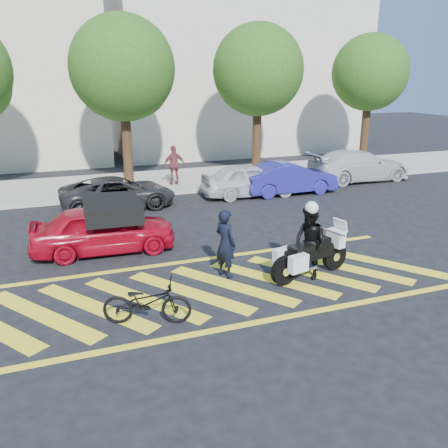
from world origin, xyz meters
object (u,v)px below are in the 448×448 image
object	(u,v)px
officer_bike	(225,243)
parked_right	(289,178)
parked_mid_left	(118,193)
officer_moto	(310,243)
police_motorcycle	(310,255)
red_convertible	(103,229)
bicycle	(147,302)
parked_far_right	(358,166)
parked_mid_right	(250,180)

from	to	relation	value
officer_bike	parked_right	distance (m)	9.37
parked_mid_left	officer_moto	bearing A→B (deg)	-157.98
police_motorcycle	red_convertible	xyz separation A→B (m)	(-4.70, 3.70, 0.10)
bicycle	parked_mid_left	xyz separation A→B (m)	(0.78, 9.32, 0.13)
bicycle	parked_far_right	distance (m)	16.23
officer_bike	parked_mid_left	size ratio (longest dim) A/B	0.40
officer_bike	bicycle	bearing A→B (deg)	101.05
bicycle	officer_moto	world-z (taller)	officer_moto
parked_mid_right	parked_mid_left	bearing A→B (deg)	92.69
police_motorcycle	parked_mid_right	bearing A→B (deg)	63.16
police_motorcycle	officer_moto	distance (m)	0.33
bicycle	parked_mid_left	size ratio (longest dim) A/B	0.42
parked_right	parked_mid_left	bearing A→B (deg)	89.18
red_convertible	officer_bike	bearing A→B (deg)	-134.46
police_motorcycle	red_convertible	bearing A→B (deg)	128.04
officer_bike	parked_mid_right	bearing A→B (deg)	-52.28
officer_bike	parked_mid_left	distance (m)	7.77
red_convertible	parked_mid_left	size ratio (longest dim) A/B	0.93
parked_right	parked_far_right	size ratio (longest dim) A/B	0.81
bicycle	parked_mid_right	distance (m)	11.27
police_motorcycle	parked_far_right	bearing A→B (deg)	35.33
officer_moto	red_convertible	xyz separation A→B (m)	(-4.68, 3.69, -0.23)
officer_moto	parked_right	size ratio (longest dim) A/B	0.44
red_convertible	officer_moto	bearing A→B (deg)	-125.84
red_convertible	parked_mid_right	world-z (taller)	parked_mid_right
officer_moto	red_convertible	bearing A→B (deg)	-142.00
officer_moto	police_motorcycle	bearing A→B (deg)	48.21
officer_bike	parked_right	world-z (taller)	officer_bike
parked_far_right	parked_right	bearing A→B (deg)	104.48
officer_bike	police_motorcycle	xyz separation A→B (m)	(1.99, -0.81, -0.29)
officer_bike	red_convertible	world-z (taller)	officer_bike
red_convertible	parked_far_right	xyz separation A→B (m)	(12.86, 5.70, 0.05)
bicycle	parked_mid_right	xyz separation A→B (m)	(6.33, 9.32, 0.22)
officer_bike	police_motorcycle	world-z (taller)	officer_bike
officer_bike	parked_far_right	size ratio (longest dim) A/B	0.34
police_motorcycle	parked_mid_left	xyz separation A→B (m)	(-3.59, 8.41, 0.01)
red_convertible	parked_mid_left	bearing A→B (deg)	-10.82
officer_moto	red_convertible	size ratio (longest dim) A/B	0.45
bicycle	police_motorcycle	bearing A→B (deg)	-58.73
officer_moto	parked_mid_right	xyz separation A→B (m)	(1.98, 8.40, -0.22)
red_convertible	parked_right	xyz separation A→B (m)	(8.43, 4.52, -0.01)
parked_right	parked_far_right	world-z (taller)	parked_far_right
police_motorcycle	parked_mid_left	distance (m)	9.14
parked_mid_left	parked_mid_right	size ratio (longest dim) A/B	1.07
officer_bike	bicycle	distance (m)	2.97
officer_moto	parked_mid_right	world-z (taller)	officer_moto
police_motorcycle	parked_right	xyz separation A→B (m)	(3.73, 8.23, 0.09)
officer_moto	parked_right	bearing A→B (deg)	141.75
parked_right	red_convertible	bearing A→B (deg)	118.84
red_convertible	parked_mid_left	xyz separation A→B (m)	(1.11, 4.71, -0.09)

